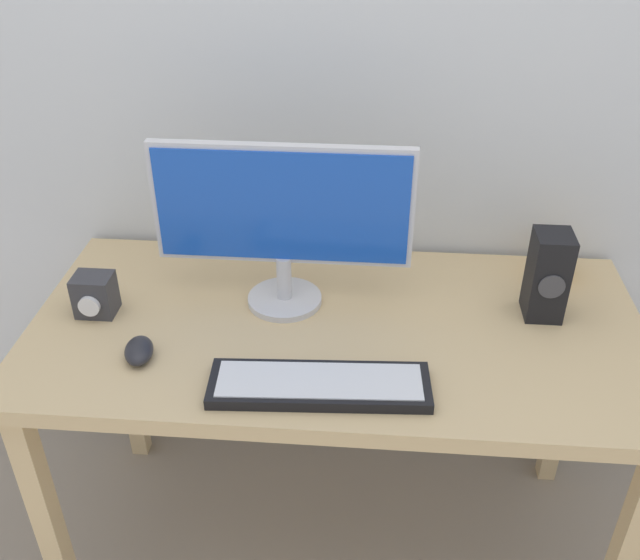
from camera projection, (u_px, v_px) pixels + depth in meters
The scene contains 8 objects.
ground_plane at pixel (334, 536), 2.08m from camera, with size 6.00×6.00×0.00m, color gray.
desk at pixel (337, 351), 1.71m from camera, with size 1.45×0.71×0.78m.
monitor at pixel (283, 216), 1.62m from camera, with size 0.60×0.18×0.41m.
keyboard_primary at pixel (319, 385), 1.46m from camera, with size 0.47×0.16×0.03m.
mouse at pixel (139, 351), 1.55m from camera, with size 0.06×0.10×0.04m, color #232328.
speaker_right at pixel (548, 275), 1.64m from camera, with size 0.09×0.10×0.22m.
audio_controller at pixel (95, 295), 1.67m from camera, with size 0.09×0.09×0.10m.
coffee_mug at pixel (555, 261), 1.82m from camera, with size 0.09×0.09×0.09m, color orange.
Camera 1 is at (0.07, -1.34, 1.76)m, focal length 39.62 mm.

